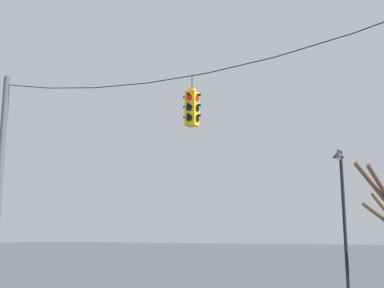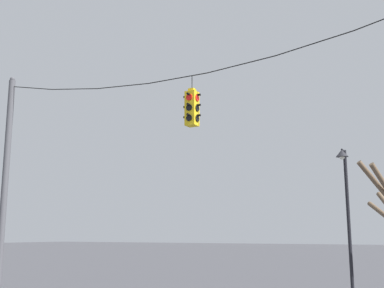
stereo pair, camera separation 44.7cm
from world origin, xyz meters
The scene contains 4 objects.
utility_pole_left centered at (-7.56, 0.32, 4.18)m, with size 0.24×0.24×8.37m.
span_wire centered at (0.00, 0.32, 7.39)m, with size 15.12×0.03×0.91m.
traffic_light_over_intersection centered at (0.54, 0.32, 6.06)m, with size 0.58×0.58×1.59m.
street_lamp centered at (3.98, 5.30, 3.68)m, with size 0.43×0.75×5.25m.
Camera 1 is at (7.02, -12.36, 2.27)m, focal length 45.00 mm.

